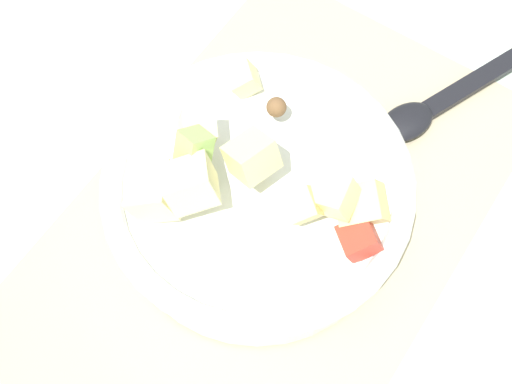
% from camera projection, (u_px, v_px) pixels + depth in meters
% --- Properties ---
extents(ground_plane, '(2.40, 2.40, 0.00)m').
position_uv_depth(ground_plane, '(268.00, 223.00, 0.62)').
color(ground_plane, silver).
extents(placemat, '(0.49, 0.31, 0.01)m').
position_uv_depth(placemat, '(269.00, 222.00, 0.62)').
color(placemat, tan).
rests_on(placemat, ground_plane).
extents(salad_bowl, '(0.25, 0.25, 0.12)m').
position_uv_depth(salad_bowl, '(256.00, 197.00, 0.58)').
color(salad_bowl, white).
rests_on(salad_bowl, placemat).
extents(serving_spoon, '(0.24, 0.12, 0.01)m').
position_uv_depth(serving_spoon, '(451.00, 96.00, 0.67)').
color(serving_spoon, black).
rests_on(serving_spoon, placemat).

